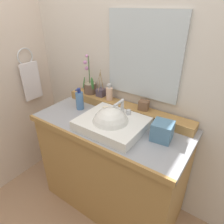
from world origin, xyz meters
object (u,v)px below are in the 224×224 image
(soap_bar, at_px, (106,108))
(trinket_box, at_px, (144,105))
(hand_towel, at_px, (31,81))
(lotion_bottle, at_px, (80,100))
(reed_diffuser, at_px, (101,92))
(soap_dispenser, at_px, (109,93))
(potted_plant, at_px, (90,86))
(tissue_box, at_px, (162,131))
(sink_basin, at_px, (111,125))

(soap_bar, distance_m, trinket_box, 0.29)
(hand_towel, bearing_deg, lotion_bottle, 0.95)
(soap_bar, bearing_deg, reed_diffuser, 136.83)
(soap_dispenser, xyz_separation_m, lotion_bottle, (-0.18, -0.17, -0.05))
(soap_dispenser, relative_size, trinket_box, 1.91)
(soap_bar, bearing_deg, hand_towel, -178.31)
(trinket_box, height_order, hand_towel, hand_towel)
(potted_plant, xyz_separation_m, soap_dispenser, (0.23, -0.02, -0.01))
(soap_bar, relative_size, potted_plant, 0.20)
(soap_dispenser, relative_size, tissue_box, 1.11)
(potted_plant, bearing_deg, sink_basin, -33.46)
(soap_bar, xyz_separation_m, soap_dispenser, (-0.09, 0.16, 0.05))
(soap_bar, height_order, reed_diffuser, reed_diffuser)
(reed_diffuser, distance_m, tissue_box, 0.70)
(sink_basin, distance_m, hand_towel, 1.04)
(trinket_box, relative_size, lotion_bottle, 0.40)
(lotion_bottle, bearing_deg, tissue_box, -1.03)
(sink_basin, xyz_separation_m, potted_plant, (-0.45, 0.29, 0.10))
(trinket_box, bearing_deg, hand_towel, -179.02)
(hand_towel, bearing_deg, reed_diffuser, 16.17)
(reed_diffuser, xyz_separation_m, trinket_box, (0.43, -0.02, 0.00))
(sink_basin, height_order, hand_towel, hand_towel)
(soap_bar, relative_size, hand_towel, 0.19)
(trinket_box, bearing_deg, lotion_bottle, -169.16)
(lotion_bottle, xyz_separation_m, hand_towel, (-0.63, -0.01, 0.04))
(soap_dispenser, height_order, tissue_box, soap_dispenser)
(trinket_box, distance_m, lotion_bottle, 0.54)
(lotion_bottle, bearing_deg, soap_bar, 3.41)
(hand_towel, bearing_deg, soap_dispenser, 12.78)
(soap_bar, height_order, trinket_box, trinket_box)
(sink_basin, relative_size, reed_diffuser, 1.91)
(soap_bar, height_order, tissue_box, tissue_box)
(reed_diffuser, bearing_deg, hand_towel, -163.83)
(sink_basin, height_order, tissue_box, sink_basin)
(soap_dispenser, bearing_deg, lotion_bottle, -136.39)
(soap_dispenser, distance_m, lotion_bottle, 0.26)
(soap_bar, xyz_separation_m, reed_diffuser, (-0.19, 0.18, 0.02))
(potted_plant, distance_m, soap_dispenser, 0.23)
(soap_bar, distance_m, lotion_bottle, 0.27)
(lotion_bottle, relative_size, hand_towel, 0.51)
(lotion_bottle, bearing_deg, soap_dispenser, 43.61)
(reed_diffuser, xyz_separation_m, lotion_bottle, (-0.08, -0.20, -0.02))
(reed_diffuser, bearing_deg, sink_basin, -42.95)
(potted_plant, bearing_deg, trinket_box, -1.56)
(reed_diffuser, relative_size, trinket_box, 3.22)
(potted_plant, relative_size, trinket_box, 4.69)
(tissue_box, height_order, hand_towel, hand_towel)
(soap_bar, relative_size, trinket_box, 0.93)
(potted_plant, distance_m, reed_diffuser, 0.13)
(sink_basin, xyz_separation_m, soap_bar, (-0.13, 0.12, 0.05))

